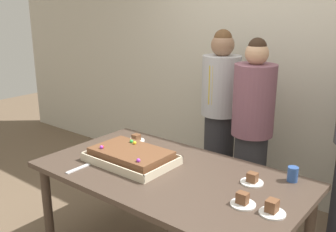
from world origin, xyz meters
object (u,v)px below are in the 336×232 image
plated_slice_far_right (243,201)px  cake_server_utensil (78,169)px  person_serving_front (220,115)px  person_striped_tie_right (252,132)px  sheet_cake (131,156)px  plated_slice_far_left (136,139)px  plated_slice_near_left (272,209)px  plated_slice_near_right (252,180)px  party_table (169,183)px  drink_cup_nearest (293,174)px

plated_slice_far_right → cake_server_utensil: 1.19m
person_serving_front → person_striped_tie_right: size_ratio=1.02×
sheet_cake → plated_slice_far_left: (-0.28, 0.35, -0.03)m
sheet_cake → person_serving_front: 1.21m
plated_slice_near_left → plated_slice_near_right: (-0.26, 0.27, -0.00)m
plated_slice_near_left → plated_slice_far_left: (-1.40, 0.38, -0.01)m
plated_slice_near_right → cake_server_utensil: plated_slice_near_right is taller
plated_slice_near_right → plated_slice_far_right: (0.09, -0.29, 0.00)m
plated_slice_near_left → person_serving_front: 1.65m
plated_slice_far_left → plated_slice_near_right: bearing=-5.4°
cake_server_utensil → plated_slice_far_right: bearing=13.5°
sheet_cake → plated_slice_near_right: size_ratio=4.26×
plated_slice_near_left → plated_slice_far_left: 1.45m
party_table → sheet_cake: (-0.33, -0.04, 0.13)m
person_serving_front → plated_slice_far_right: bearing=37.5°
sheet_cake → person_striped_tie_right: bearing=64.4°
plated_slice_far_right → cake_server_utensil: plated_slice_far_right is taller
party_table → plated_slice_far_right: bearing=-8.1°
plated_slice_near_left → plated_slice_far_right: bearing=-173.9°
person_striped_tie_right → cake_server_utensil: bearing=-1.8°
plated_slice_near_left → party_table: bearing=175.0°
drink_cup_nearest → cake_server_utensil: size_ratio=0.50×
plated_slice_near_right → person_striped_tie_right: person_striped_tie_right is taller
plated_slice_near_left → drink_cup_nearest: (-0.07, 0.47, 0.02)m
plated_slice_far_right → sheet_cake: bearing=177.0°
plated_slice_near_right → cake_server_utensil: 1.21m
sheet_cake → plated_slice_near_left: size_ratio=4.26×
person_serving_front → person_striped_tie_right: (0.45, -0.21, -0.02)m
party_table → cake_server_utensil: (-0.54, -0.36, 0.08)m
plated_slice_far_right → person_serving_front: (-0.92, 1.25, 0.07)m
sheet_cake → plated_slice_near_right: (0.86, 0.24, -0.02)m
sheet_cake → cake_server_utensil: sheet_cake is taller
plated_slice_far_left → person_serving_front: 0.91m
sheet_cake → plated_slice_near_left: sheet_cake is taller
plated_slice_near_right → person_serving_front: bearing=130.8°
cake_server_utensil → party_table: bearing=34.1°
plated_slice_far_left → plated_slice_far_right: size_ratio=1.00×
plated_slice_near_left → plated_slice_far_left: bearing=164.7°
person_serving_front → plated_slice_far_left: bearing=-18.5°
cake_server_utensil → person_striped_tie_right: size_ratio=0.12×
sheet_cake → plated_slice_far_left: 0.45m
drink_cup_nearest → person_striped_tie_right: size_ratio=0.06×
drink_cup_nearest → plated_slice_near_right: bearing=-135.1°
party_table → plated_slice_far_right: (0.61, -0.09, 0.11)m
plated_slice_near_left → cake_server_utensil: 1.36m
plated_slice_far_right → drink_cup_nearest: size_ratio=1.50×
plated_slice_far_left → plated_slice_near_left: bearing=-15.3°
plated_slice_far_right → drink_cup_nearest: 0.50m
drink_cup_nearest → person_striped_tie_right: bearing=136.0°
drink_cup_nearest → cake_server_utensil: (-1.26, -0.76, -0.05)m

